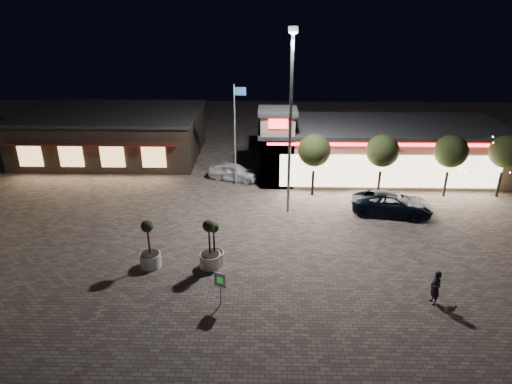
{
  "coord_description": "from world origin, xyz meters",
  "views": [
    {
      "loc": [
        0.41,
        -21.17,
        13.98
      ],
      "look_at": [
        -0.2,
        6.0,
        2.33
      ],
      "focal_mm": 32.0,
      "sensor_mm": 36.0,
      "label": 1
    }
  ],
  "objects_px": {
    "white_sedan": "(234,172)",
    "planter_mid": "(214,251)",
    "pedestrian": "(435,288)",
    "valet_sign": "(220,283)",
    "pickup_truck": "(392,203)",
    "planter_left": "(150,252)"
  },
  "relations": [
    {
      "from": "pickup_truck",
      "to": "pedestrian",
      "type": "relative_size",
      "value": 3.06
    },
    {
      "from": "white_sedan",
      "to": "planter_left",
      "type": "relative_size",
      "value": 1.44
    },
    {
      "from": "pickup_truck",
      "to": "pedestrian",
      "type": "xyz_separation_m",
      "value": [
        -0.47,
        -10.22,
        0.14
      ]
    },
    {
      "from": "white_sedan",
      "to": "planter_mid",
      "type": "height_order",
      "value": "planter_mid"
    },
    {
      "from": "planter_left",
      "to": "valet_sign",
      "type": "bearing_deg",
      "value": -38.42
    },
    {
      "from": "pedestrian",
      "to": "valet_sign",
      "type": "height_order",
      "value": "pedestrian"
    },
    {
      "from": "pedestrian",
      "to": "valet_sign",
      "type": "bearing_deg",
      "value": -99.26
    },
    {
      "from": "white_sedan",
      "to": "planter_mid",
      "type": "relative_size",
      "value": 1.56
    },
    {
      "from": "planter_left",
      "to": "valet_sign",
      "type": "distance_m",
      "value": 5.45
    },
    {
      "from": "planter_mid",
      "to": "valet_sign",
      "type": "distance_m",
      "value": 3.8
    },
    {
      "from": "pedestrian",
      "to": "planter_mid",
      "type": "height_order",
      "value": "planter_mid"
    },
    {
      "from": "pickup_truck",
      "to": "planter_left",
      "type": "distance_m",
      "value": 16.82
    },
    {
      "from": "pedestrian",
      "to": "valet_sign",
      "type": "distance_m",
      "value": 10.52
    },
    {
      "from": "pedestrian",
      "to": "planter_mid",
      "type": "distance_m",
      "value": 11.7
    },
    {
      "from": "white_sedan",
      "to": "valet_sign",
      "type": "distance_m",
      "value": 16.69
    },
    {
      "from": "white_sedan",
      "to": "planter_mid",
      "type": "xyz_separation_m",
      "value": [
        -0.21,
        -12.96,
        0.11
      ]
    },
    {
      "from": "valet_sign",
      "to": "pedestrian",
      "type": "bearing_deg",
      "value": 1.64
    },
    {
      "from": "pickup_truck",
      "to": "white_sedan",
      "type": "height_order",
      "value": "pickup_truck"
    },
    {
      "from": "pickup_truck",
      "to": "planter_mid",
      "type": "relative_size",
      "value": 2.1
    },
    {
      "from": "pickup_truck",
      "to": "white_sedan",
      "type": "bearing_deg",
      "value": 72.5
    },
    {
      "from": "white_sedan",
      "to": "valet_sign",
      "type": "bearing_deg",
      "value": -161.66
    },
    {
      "from": "pickup_truck",
      "to": "planter_left",
      "type": "bearing_deg",
      "value": 125.9
    }
  ]
}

